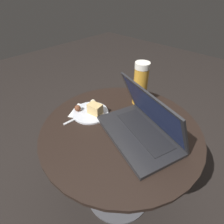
# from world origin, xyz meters

# --- Properties ---
(ground_plane) EXTENTS (6.00, 6.00, 0.00)m
(ground_plane) POSITION_xyz_m (0.00, 0.00, 0.00)
(ground_plane) COLOR black
(table) EXTENTS (0.74, 0.74, 0.57)m
(table) POSITION_xyz_m (0.00, 0.00, 0.41)
(table) COLOR #515156
(table) RESTS_ON ground_plane
(napkin) EXTENTS (0.20, 0.18, 0.00)m
(napkin) POSITION_xyz_m (-0.19, -0.03, 0.57)
(napkin) COLOR white
(napkin) RESTS_ON table
(laptop) EXTENTS (0.42, 0.33, 0.22)m
(laptop) POSITION_xyz_m (0.10, 0.03, 0.62)
(laptop) COLOR #232326
(laptop) RESTS_ON table
(beer_glass) EXTENTS (0.07, 0.07, 0.23)m
(beer_glass) POSITION_xyz_m (-0.06, 0.22, 0.69)
(beer_glass) COLOR gold
(beer_glass) RESTS_ON table
(snack_plate) EXTENTS (0.18, 0.18, 0.06)m
(snack_plate) POSITION_xyz_m (-0.18, -0.02, 0.59)
(snack_plate) COLOR silver
(snack_plate) RESTS_ON table
(fork) EXTENTS (0.04, 0.20, 0.00)m
(fork) POSITION_xyz_m (-0.19, -0.06, 0.57)
(fork) COLOR silver
(fork) RESTS_ON table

